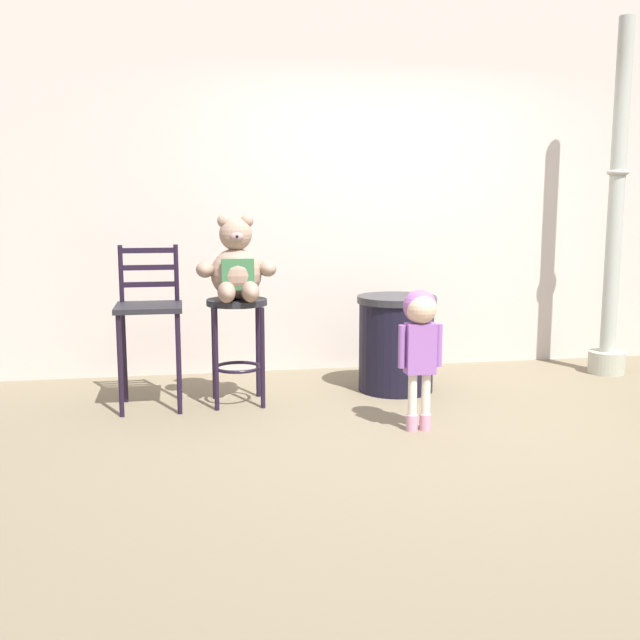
{
  "coord_description": "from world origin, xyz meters",
  "views": [
    {
      "loc": [
        -1.61,
        -4.31,
        1.38
      ],
      "look_at": [
        -0.73,
        0.44,
        0.62
      ],
      "focal_mm": 41.84,
      "sensor_mm": 36.0,
      "label": 1
    }
  ],
  "objects_px": {
    "trash_bin": "(396,343)",
    "bar_stool_with_teddy": "(237,328)",
    "lamppost": "(614,238)",
    "teddy_bear": "(237,269)",
    "child_walking": "(420,329)",
    "bar_chair_empty": "(149,314)"
  },
  "relations": [
    {
      "from": "bar_stool_with_teddy",
      "to": "bar_chair_empty",
      "type": "distance_m",
      "value": 0.6
    },
    {
      "from": "trash_bin",
      "to": "bar_chair_empty",
      "type": "height_order",
      "value": "bar_chair_empty"
    },
    {
      "from": "bar_stool_with_teddy",
      "to": "trash_bin",
      "type": "relative_size",
      "value": 1.03
    },
    {
      "from": "bar_stool_with_teddy",
      "to": "lamppost",
      "type": "height_order",
      "value": "lamppost"
    },
    {
      "from": "teddy_bear",
      "to": "child_walking",
      "type": "height_order",
      "value": "teddy_bear"
    },
    {
      "from": "trash_bin",
      "to": "bar_stool_with_teddy",
      "type": "bearing_deg",
      "value": -172.5
    },
    {
      "from": "teddy_bear",
      "to": "child_walking",
      "type": "relative_size",
      "value": 0.66
    },
    {
      "from": "child_walking",
      "to": "lamppost",
      "type": "height_order",
      "value": "lamppost"
    },
    {
      "from": "bar_stool_with_teddy",
      "to": "child_walking",
      "type": "height_order",
      "value": "child_walking"
    },
    {
      "from": "teddy_bear",
      "to": "trash_bin",
      "type": "bearing_deg",
      "value": 8.83
    },
    {
      "from": "bar_stool_with_teddy",
      "to": "bar_chair_empty",
      "type": "xyz_separation_m",
      "value": [
        -0.59,
        0.02,
        0.11
      ]
    },
    {
      "from": "bar_stool_with_teddy",
      "to": "teddy_bear",
      "type": "bearing_deg",
      "value": -90.0
    },
    {
      "from": "lamppost",
      "to": "bar_chair_empty",
      "type": "xyz_separation_m",
      "value": [
        -3.62,
        -0.37,
        -0.46
      ]
    },
    {
      "from": "teddy_bear",
      "to": "bar_chair_empty",
      "type": "bearing_deg",
      "value": 175.74
    },
    {
      "from": "child_walking",
      "to": "lamppost",
      "type": "bearing_deg",
      "value": 111.81
    },
    {
      "from": "teddy_bear",
      "to": "bar_stool_with_teddy",
      "type": "bearing_deg",
      "value": 90.0
    },
    {
      "from": "bar_stool_with_teddy",
      "to": "teddy_bear",
      "type": "distance_m",
      "value": 0.41
    },
    {
      "from": "child_walking",
      "to": "teddy_bear",
      "type": "bearing_deg",
      "value": -136.95
    },
    {
      "from": "lamppost",
      "to": "child_walking",
      "type": "bearing_deg",
      "value": -148.76
    },
    {
      "from": "trash_bin",
      "to": "lamppost",
      "type": "distance_m",
      "value": 2.01
    },
    {
      "from": "bar_stool_with_teddy",
      "to": "lamppost",
      "type": "xyz_separation_m",
      "value": [
        3.03,
        0.38,
        0.57
      ]
    },
    {
      "from": "bar_chair_empty",
      "to": "lamppost",
      "type": "bearing_deg",
      "value": 5.8
    }
  ]
}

